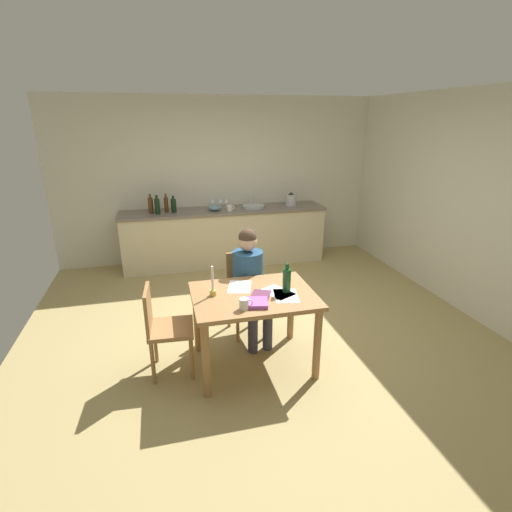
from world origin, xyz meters
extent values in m
cube|color=tan|center=(0.00, 0.00, -0.02)|extent=(5.20, 5.20, 0.04)
cube|color=beige|center=(0.00, 2.60, 1.30)|extent=(5.20, 0.12, 2.60)
cube|color=beige|center=(2.60, 0.00, 1.30)|extent=(0.12, 5.20, 2.60)
cube|color=beige|center=(0.00, 2.24, 0.43)|extent=(3.18, 0.60, 0.86)
cube|color=#72665B|center=(0.00, 2.24, 0.88)|extent=(3.22, 0.64, 0.04)
cube|color=#9E7042|center=(-0.21, -0.59, 0.72)|extent=(1.11, 0.84, 0.04)
cylinder|color=#9E7042|center=(-0.71, -0.95, 0.35)|extent=(0.07, 0.07, 0.70)
cylinder|color=#9E7042|center=(0.28, -0.95, 0.35)|extent=(0.07, 0.07, 0.70)
cylinder|color=#9E7042|center=(-0.71, -0.23, 0.35)|extent=(0.07, 0.07, 0.70)
cylinder|color=#9E7042|center=(0.28, -0.23, 0.35)|extent=(0.07, 0.07, 0.70)
cube|color=#9E7042|center=(-0.13, 0.01, 0.47)|extent=(0.44, 0.44, 0.04)
cube|color=#9E7042|center=(-0.15, 0.19, 0.68)|extent=(0.36, 0.07, 0.40)
cylinder|color=#9E7042|center=(-0.29, -0.18, 0.23)|extent=(0.04, 0.04, 0.46)
cylinder|color=#9E7042|center=(0.05, -0.15, 0.23)|extent=(0.04, 0.04, 0.46)
cylinder|color=#9E7042|center=(-0.32, 0.16, 0.23)|extent=(0.04, 0.04, 0.46)
cylinder|color=#9E7042|center=(0.02, 0.19, 0.23)|extent=(0.04, 0.04, 0.46)
cylinder|color=navy|center=(-0.13, -0.01, 0.70)|extent=(0.35, 0.35, 0.50)
sphere|color=#D8AD8C|center=(-0.13, -0.01, 1.06)|extent=(0.20, 0.20, 0.20)
sphere|color=#473323|center=(-0.13, -0.01, 1.10)|extent=(0.19, 0.19, 0.19)
cylinder|color=#383847|center=(-0.19, -0.21, 0.45)|extent=(0.17, 0.39, 0.13)
cylinder|color=#383847|center=(-0.17, -0.40, 0.23)|extent=(0.10, 0.10, 0.45)
cylinder|color=#383847|center=(-0.03, -0.19, 0.45)|extent=(0.17, 0.39, 0.13)
cylinder|color=#383847|center=(-0.02, -0.38, 0.23)|extent=(0.10, 0.10, 0.45)
cube|color=#9E7042|center=(-0.97, -0.52, 0.45)|extent=(0.43, 0.43, 0.04)
cube|color=#9E7042|center=(-1.16, -0.50, 0.66)|extent=(0.05, 0.36, 0.40)
cylinder|color=#9E7042|center=(-0.81, -0.70, 0.22)|extent=(0.04, 0.04, 0.44)
cylinder|color=#9E7042|center=(-0.79, -0.36, 0.22)|extent=(0.04, 0.04, 0.44)
cylinder|color=#9E7042|center=(-1.15, -0.68, 0.22)|extent=(0.04, 0.04, 0.44)
cylinder|color=#9E7042|center=(-1.13, -0.34, 0.22)|extent=(0.04, 0.04, 0.44)
cylinder|color=white|center=(-0.36, -0.87, 0.79)|extent=(0.08, 0.08, 0.10)
torus|color=white|center=(-0.32, -0.87, 0.80)|extent=(0.07, 0.01, 0.07)
cylinder|color=gold|center=(-0.58, -0.54, 0.77)|extent=(0.06, 0.06, 0.05)
cylinder|color=white|center=(-0.58, -0.54, 0.91)|extent=(0.02, 0.02, 0.23)
cube|color=#A754BB|center=(-0.24, -0.81, 0.76)|extent=(0.23, 0.23, 0.03)
cube|color=#672E4D|center=(-0.16, -0.65, 0.75)|extent=(0.23, 0.25, 0.02)
cube|color=white|center=(0.06, -0.71, 0.74)|extent=(0.26, 0.33, 0.00)
cube|color=white|center=(0.01, -0.62, 0.74)|extent=(0.32, 0.36, 0.00)
cube|color=white|center=(-0.31, -0.41, 0.74)|extent=(0.28, 0.34, 0.00)
cylinder|color=#194C23|center=(0.09, -0.62, 0.85)|extent=(0.08, 0.08, 0.22)
cylinder|color=#194C23|center=(0.09, -0.62, 0.99)|extent=(0.03, 0.03, 0.06)
cylinder|color=#B2B7BC|center=(0.48, 2.24, 0.92)|extent=(0.36, 0.36, 0.04)
cylinder|color=silver|center=(0.48, 2.40, 1.02)|extent=(0.02, 0.02, 0.24)
cylinder|color=#593319|center=(-1.11, 2.23, 1.02)|extent=(0.07, 0.07, 0.23)
cylinder|color=#593319|center=(-1.11, 2.23, 1.16)|extent=(0.03, 0.03, 0.06)
cylinder|color=black|center=(-1.02, 2.16, 1.01)|extent=(0.08, 0.08, 0.23)
cylinder|color=black|center=(-1.02, 2.16, 1.16)|extent=(0.04, 0.04, 0.06)
cylinder|color=#593319|center=(-0.88, 2.26, 1.01)|extent=(0.06, 0.06, 0.23)
cylinder|color=#593319|center=(-0.88, 2.26, 1.15)|extent=(0.03, 0.03, 0.06)
cylinder|color=black|center=(-0.78, 2.21, 1.00)|extent=(0.08, 0.08, 0.20)
cylinder|color=black|center=(-0.78, 2.21, 1.13)|extent=(0.04, 0.04, 0.05)
ellipsoid|color=#668C99|center=(-0.16, 2.17, 0.95)|extent=(0.20, 0.20, 0.09)
cylinder|color=#B7BABF|center=(1.11, 2.24, 0.99)|extent=(0.18, 0.18, 0.18)
cone|color=#262628|center=(1.11, 2.24, 1.10)|extent=(0.11, 0.11, 0.04)
cylinder|color=silver|center=(0.06, 2.39, 0.90)|extent=(0.06, 0.06, 0.00)
cylinder|color=silver|center=(0.06, 2.39, 0.94)|extent=(0.01, 0.01, 0.07)
cone|color=silver|center=(0.06, 2.39, 1.01)|extent=(0.07, 0.07, 0.08)
cylinder|color=silver|center=(-0.04, 2.39, 0.90)|extent=(0.06, 0.06, 0.00)
cylinder|color=silver|center=(-0.04, 2.39, 0.94)|extent=(0.01, 0.01, 0.07)
cone|color=silver|center=(-0.04, 2.39, 1.01)|extent=(0.07, 0.07, 0.08)
cylinder|color=silver|center=(-0.16, 2.39, 0.90)|extent=(0.06, 0.06, 0.00)
cylinder|color=silver|center=(-0.16, 2.39, 0.94)|extent=(0.01, 0.01, 0.07)
cone|color=silver|center=(-0.16, 2.39, 1.01)|extent=(0.07, 0.07, 0.08)
cylinder|color=white|center=(0.06, 2.09, 0.95)|extent=(0.08, 0.08, 0.09)
torus|color=white|center=(0.11, 2.09, 0.95)|extent=(0.06, 0.01, 0.06)
camera|label=1|loc=(-0.97, -3.71, 2.25)|focal=27.12mm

